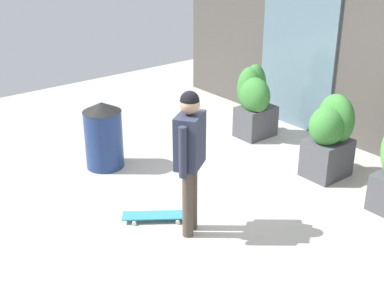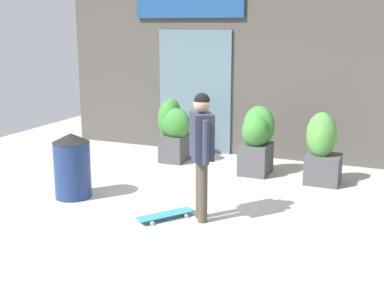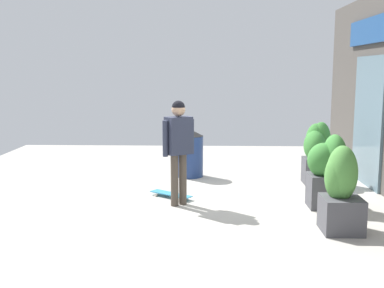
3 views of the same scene
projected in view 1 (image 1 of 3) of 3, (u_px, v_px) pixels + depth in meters
name	position (u px, v px, depth m)	size (l,w,h in m)	color
ground_plane	(228.00, 194.00, 7.12)	(12.00, 12.00, 0.00)	#B2ADA3
building_facade	(365.00, 31.00, 8.01)	(8.22, 0.31, 3.72)	#4C4742
skateboarder	(190.00, 149.00, 5.85)	(0.45, 0.51, 1.76)	#4C4238
skateboard	(156.00, 216.00, 6.49)	(0.65, 0.79, 0.08)	teal
planter_box_left	(330.00, 136.00, 7.39)	(0.57, 0.66, 1.22)	#47474C
planter_box_mid	(254.00, 99.00, 8.75)	(0.69, 0.65, 1.23)	#47474C
trash_bin	(104.00, 135.00, 7.72)	(0.57, 0.57, 1.02)	navy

